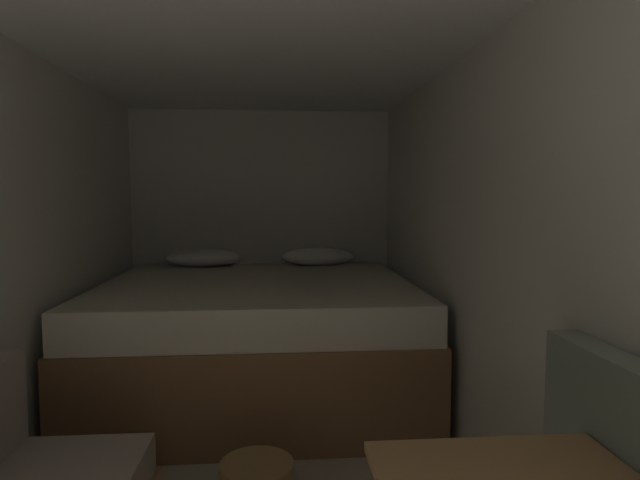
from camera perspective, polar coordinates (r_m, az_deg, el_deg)
name	(u,v)px	position (r m, az deg, el deg)	size (l,w,h in m)	color
wall_back	(262,233)	(4.60, -6.36, 0.79)	(2.31, 0.05, 2.11)	silver
wall_right	(506,269)	(2.42, 19.65, -3.03)	(0.05, 4.76, 2.11)	silver
ceiling_slab	(242,6)	(2.32, -8.55, 23.91)	(2.31, 4.76, 0.05)	white
bed	(258,336)	(3.71, -6.73, -10.42)	(2.09, 1.90, 0.94)	brown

